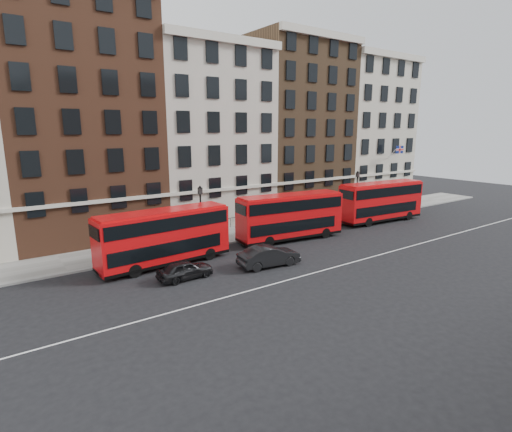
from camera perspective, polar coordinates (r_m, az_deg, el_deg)
ground at (r=32.09m, az=8.35°, el=-6.33°), size 120.00×120.00×0.00m
pavement at (r=39.99m, az=-2.02°, el=-2.34°), size 80.00×5.00×0.15m
kerb at (r=37.99m, az=0.05°, el=-3.12°), size 80.00×0.30×0.16m
road_centre_line at (r=30.75m, az=10.93°, el=-7.26°), size 70.00×0.12×0.01m
building_terrace at (r=44.91m, az=-7.73°, el=12.27°), size 64.00×11.95×22.00m
bus_b at (r=30.93m, az=-13.00°, el=-2.79°), size 10.33×3.13×4.28m
bus_c at (r=37.18m, az=4.88°, el=0.05°), size 10.51×3.66×4.33m
bus_d at (r=46.59m, az=17.41°, el=2.10°), size 10.72×3.36×4.44m
car_rear at (r=28.31m, az=-10.09°, el=-7.54°), size 3.97×1.71×1.34m
car_front at (r=30.34m, az=1.88°, el=-5.73°), size 4.98×2.24×1.59m
lamp_post_left at (r=34.92m, az=-7.90°, el=0.45°), size 0.44×0.44×5.33m
lamp_post_right at (r=48.22m, az=14.20°, el=3.46°), size 0.44×0.44×5.33m
traffic_light at (r=52.76m, az=18.77°, el=3.22°), size 0.25×0.45×3.27m
iron_railings at (r=41.66m, az=-3.68°, el=-0.95°), size 6.60×0.06×1.00m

